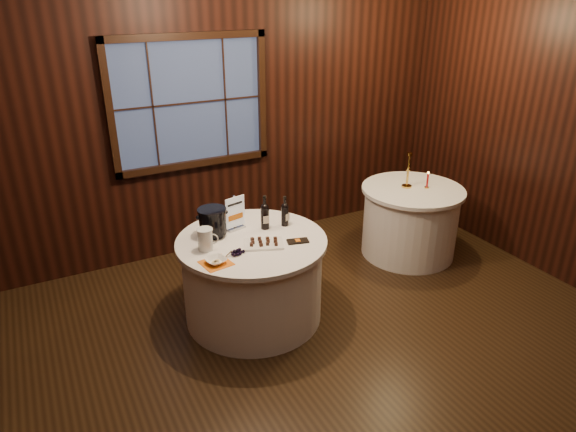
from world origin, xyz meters
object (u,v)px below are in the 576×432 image
grape_bunch (238,252)px  cracker_bowl (216,261)px  ice_bucket (213,222)px  red_candle (427,182)px  chocolate_plate (264,243)px  port_bottle_right (285,213)px  side_table (410,221)px  chocolate_box (298,241)px  brass_candlestick (408,175)px  sign_stand (235,218)px  port_bottle_left (265,215)px  glass_pitcher (205,239)px  main_table (253,278)px

grape_bunch → cracker_bowl: grape_bunch is taller
ice_bucket → red_candle: bearing=0.7°
chocolate_plate → red_candle: bearing=10.4°
port_bottle_right → cracker_bowl: (-0.79, -0.37, -0.10)m
side_table → cracker_bowl: cracker_bowl is taller
chocolate_box → brass_candlestick: bearing=34.2°
sign_stand → grape_bunch: 0.48m
port_bottle_left → glass_pitcher: size_ratio=1.66×
side_table → cracker_bowl: size_ratio=6.91×
ice_bucket → glass_pitcher: bearing=-123.7°
side_table → port_bottle_left: bearing=-174.9°
chocolate_box → cracker_bowl: (-0.73, -0.03, 0.02)m
sign_stand → brass_candlestick: brass_candlestick is taller
port_bottle_left → glass_pitcher: port_bottle_left is taller
side_table → chocolate_box: size_ratio=6.05×
port_bottle_right → glass_pitcher: port_bottle_right is taller
ice_bucket → glass_pitcher: ice_bucket is taller
ice_bucket → chocolate_box: 0.74m
port_bottle_right → red_candle: size_ratio=1.53×
main_table → glass_pitcher: bearing=-179.9°
sign_stand → chocolate_plate: 0.41m
chocolate_plate → cracker_bowl: size_ratio=2.39×
port_bottle_left → red_candle: bearing=9.9°
grape_bunch → ice_bucket: bearing=97.5°
sign_stand → glass_pitcher: size_ratio=1.69×
glass_pitcher → side_table: bearing=31.0°
red_candle → chocolate_plate: bearing=-169.6°
ice_bucket → brass_candlestick: brass_candlestick is taller
side_table → ice_bucket: 2.32m
ice_bucket → chocolate_box: (0.58, -0.43, -0.13)m
port_bottle_right → glass_pitcher: (-0.78, -0.12, -0.03)m
port_bottle_left → port_bottle_right: (0.18, -0.02, -0.01)m
port_bottle_left → cracker_bowl: bearing=-140.3°
side_table → port_bottle_right: (-1.62, -0.19, 0.50)m
ice_bucket → brass_candlestick: bearing=3.9°
sign_stand → port_bottle_left: sign_stand is taller
ice_bucket → chocolate_plate: ice_bucket is taller
ice_bucket → chocolate_box: size_ratio=1.40×
side_table → sign_stand: size_ratio=3.44×
brass_candlestick → sign_stand: bearing=-176.8°
port_bottle_right → ice_bucket: bearing=152.4°
side_table → sign_stand: 2.10m
sign_stand → brass_candlestick: (2.00, 0.11, 0.03)m
ice_bucket → chocolate_plate: (0.31, -0.35, -0.11)m
glass_pitcher → red_candle: bearing=29.3°
main_table → ice_bucket: bearing=141.4°
main_table → side_table: bearing=8.5°
ice_bucket → glass_pitcher: 0.26m
main_table → side_table: same height
side_table → glass_pitcher: bearing=-172.9°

